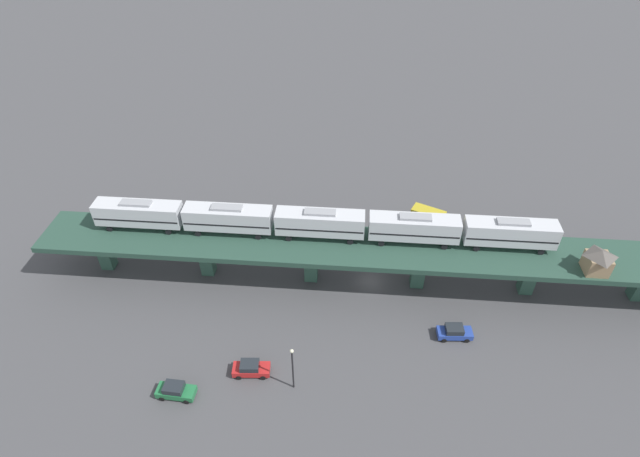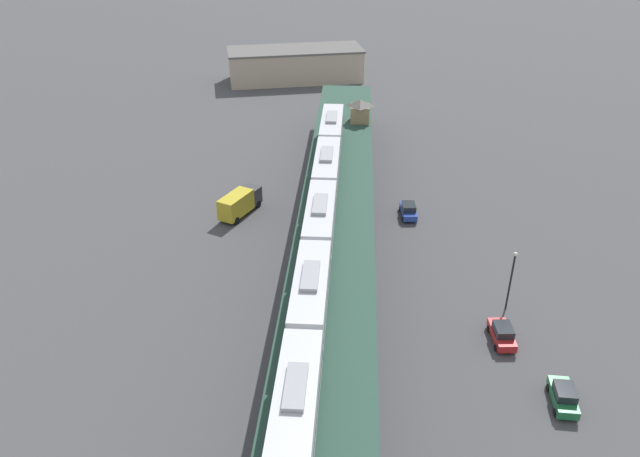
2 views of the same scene
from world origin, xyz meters
The scene contains 9 objects.
ground_plane centered at (0.00, 0.00, 0.00)m, with size 400.00×400.00×0.00m, color #424244.
elevated_viaduct centered at (-0.05, -0.15, 5.71)m, with size 36.80×90.00×6.62m.
subway_train centered at (-3.63, -6.55, 9.16)m, with size 22.21×60.14×4.45m.
signal_hut centered at (11.05, 25.84, 8.42)m, with size 4.07×4.07×3.40m.
street_car_red centered at (11.38, -18.56, 0.94)m, with size 2.80×4.70×1.89m.
street_car_blue centered at (11.99, 7.24, 0.94)m, with size 2.81×4.70×1.89m.
street_car_green centered at (12.35, -27.29, 0.94)m, with size 3.26×4.75×1.89m.
delivery_truck centered at (-9.32, 13.41, 1.76)m, with size 6.55×6.81×3.20m.
street_lamp centered at (14.41, -14.02, 4.11)m, with size 0.44×0.44×6.94m.
Camera 1 is at (47.60, -18.85, 50.94)m, focal length 28.00 mm.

